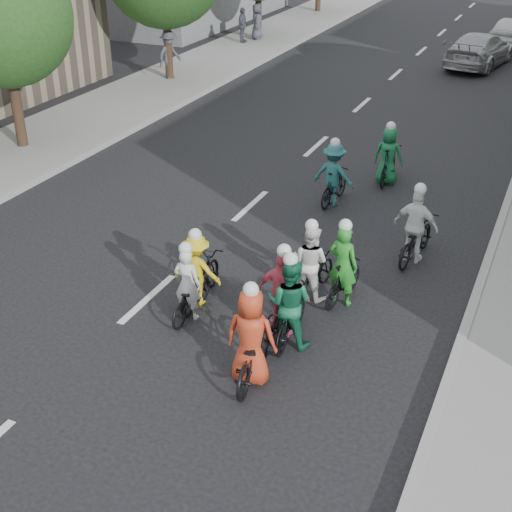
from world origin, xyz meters
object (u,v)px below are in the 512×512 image
Objects in this scene: cyclist_1 at (290,309)px; cyclist_4 at (252,345)px; follow_car_lead at (480,50)px; cyclist_9 at (388,160)px; follow_car_trail at (510,29)px; cyclist_3 at (284,301)px; cyclist_0 at (190,292)px; cyclist_2 at (198,275)px; cyclist_8 at (416,234)px; cyclist_6 at (311,269)px; spectator_2 at (257,22)px; spectator_1 at (242,25)px; cyclist_5 at (343,273)px; spectator_0 at (170,55)px; cyclist_7 at (334,179)px.

cyclist_4 reaches higher than cyclist_1.
follow_car_lead is at bearing -92.69° from cyclist_1.
follow_car_trail is (0.79, 20.86, -0.01)m from cyclist_9.
cyclist_0 is at bearing 4.81° from cyclist_3.
cyclist_2 is 4.95m from cyclist_8.
spectator_2 is at bearing -52.99° from cyclist_6.
spectator_1 is at bearing -70.24° from cyclist_0.
cyclist_1 is at bearing 85.24° from cyclist_5.
spectator_0 reaches higher than cyclist_3.
cyclist_4 is (-0.18, -1.24, -0.04)m from cyclist_1.
cyclist_9 is (-0.37, 8.21, -0.05)m from cyclist_1.
spectator_2 is (-9.22, 23.84, 0.49)m from cyclist_0.
cyclist_5 is 1.04× the size of cyclist_9.
cyclist_4 is (1.98, -1.79, 0.06)m from cyclist_2.
follow_car_lead is 2.89× the size of spectator_2.
cyclist_5 is at bearing -109.52° from cyclist_4.
spectator_1 is (-11.45, 24.11, 0.33)m from cyclist_4.
cyclist_3 is at bearing -177.79° from cyclist_0.
spectator_1 is (-11.43, -0.31, 0.26)m from follow_car_lead.
spectator_0 is at bearing -61.61° from cyclist_0.
cyclist_1 is 0.37× the size of follow_car_lead.
cyclist_7 is (0.89, 5.65, 0.10)m from cyclist_2.
cyclist_8 is at bearing -113.16° from cyclist_6.
cyclist_9 is at bearing -145.80° from spectator_1.
follow_car_trail is at bearing -94.27° from cyclist_9.
cyclist_1 is 1.00× the size of cyclist_2.
cyclist_2 is at bearing 90.84° from follow_car_trail.
spectator_2 is (-11.07, 22.19, 0.41)m from cyclist_6.
cyclist_3 reaches higher than spectator_1.
cyclist_7 reaches higher than cyclist_9.
cyclist_6 is 27.37m from follow_car_trail.
cyclist_5 reaches higher than cyclist_2.
cyclist_5 is 0.97× the size of cyclist_8.
cyclist_9 is at bearing -167.55° from spectator_2.
cyclist_8 is (1.57, 2.35, 0.03)m from cyclist_6.
cyclist_1 is (2.08, -0.05, 0.18)m from cyclist_0.
cyclist_6 is at bearing 99.54° from follow_car_lead.
cyclist_1 is 0.50× the size of follow_car_trail.
cyclist_4 is 3.04m from cyclist_5.
cyclist_6 is 17.48m from spectator_0.
cyclist_8 reaches higher than spectator_1.
cyclist_6 is 24.80m from spectator_2.
follow_car_trail is at bearing -29.53° from spectator_0.
follow_car_lead is 13.68m from spectator_0.
cyclist_7 is 0.36× the size of follow_car_lead.
follow_car_trail is at bearing -91.60° from cyclist_3.
spectator_0 is (-9.23, 15.17, 0.58)m from cyclist_0.
cyclist_9 is 13.00m from spectator_0.
cyclist_5 is at bearing -160.27° from cyclist_2.
spectator_0 is (-10.04, 9.01, 0.40)m from cyclist_7.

